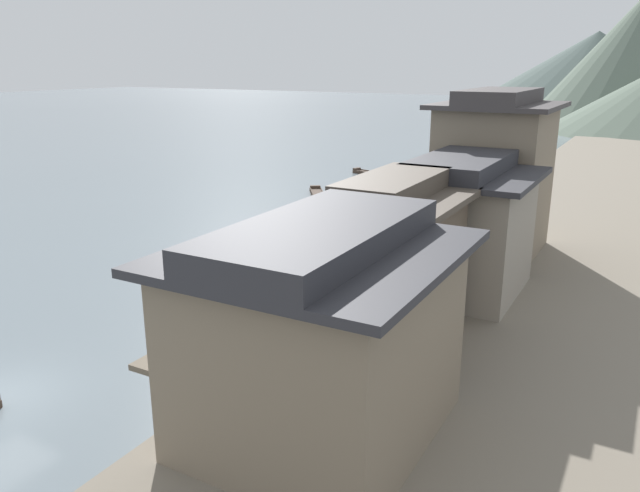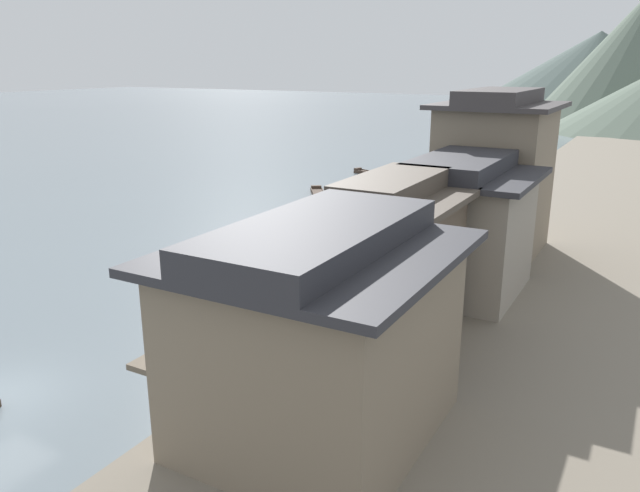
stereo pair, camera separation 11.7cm
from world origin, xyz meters
name	(u,v)px [view 1 (the left image)]	position (x,y,z in m)	size (l,w,h in m)	color
riverbank_right	(605,237)	(15.59, 30.00, 0.28)	(18.00, 110.00, 0.56)	slate
boat_moored_nearest	(302,261)	(1.51, 17.09, 0.19)	(5.73, 1.34, 0.61)	#423328
boat_moored_second	(318,195)	(-6.39, 33.01, 0.15)	(3.81, 4.89, 0.46)	#423328
boat_moored_third	(501,176)	(4.57, 49.63, 0.14)	(1.58, 5.46, 0.42)	#232326
boat_moored_far	(372,174)	(-6.72, 44.52, 0.15)	(4.74, 2.42, 0.45)	#423328
boat_midriver_drifting	(361,209)	(-1.17, 30.35, 0.14)	(4.01, 3.46, 0.41)	#423328
boat_midriver_upstream	(424,226)	(4.84, 27.31, 0.22)	(1.91, 5.84, 0.70)	#232326
boat_upstream_distant	(218,300)	(1.21, 10.11, 0.24)	(4.52, 4.32, 0.72)	brown
boat_crossing_west	(458,184)	(2.21, 43.32, 0.18)	(4.46, 2.00, 0.55)	brown
house_waterfront_nearest	(320,333)	(10.55, 2.89, 3.55)	(7.13, 7.81, 6.14)	#7F705B
house_waterfront_second	(391,258)	(9.65, 10.05, 3.57)	(5.31, 5.89, 6.14)	brown
house_waterfront_tall	(458,226)	(10.38, 16.00, 3.56)	(6.78, 6.95, 6.14)	gray
house_waterfront_narrow	(493,174)	(10.17, 22.85, 4.85)	(6.37, 7.17, 8.74)	#7F705B
mooring_post_dock_near	(259,358)	(6.94, 5.11, 0.93)	(0.20, 0.20, 0.76)	#473828
mooring_post_dock_mid	(341,299)	(6.94, 11.23, 1.01)	(0.20, 0.20, 0.91)	#473828
mooring_post_dock_far	(425,240)	(6.94, 21.63, 1.01)	(0.20, 0.20, 0.90)	#473828
hill_far_west	(594,73)	(2.54, 138.41, 8.51)	(57.36, 57.36, 17.02)	#4C5B56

